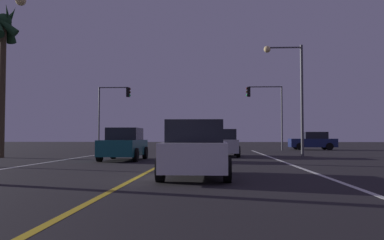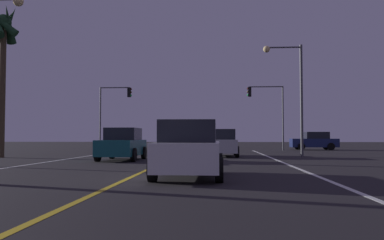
# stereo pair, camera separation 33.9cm
# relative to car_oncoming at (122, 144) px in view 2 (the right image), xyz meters

# --- Properties ---
(lane_edge_right) EXTENTS (0.16, 42.44, 0.01)m
(lane_edge_right) POSITION_rel_car_oncoming_xyz_m (8.14, -5.66, -0.82)
(lane_edge_right) COLOR silver
(lane_edge_right) RESTS_ON ground
(lane_edge_left) EXTENTS (0.16, 42.44, 0.01)m
(lane_edge_left) POSITION_rel_car_oncoming_xyz_m (-3.27, -5.66, -0.82)
(lane_edge_left) COLOR silver
(lane_edge_left) RESTS_ON ground
(lane_center_divider) EXTENTS (0.16, 42.44, 0.01)m
(lane_center_divider) POSITION_rel_car_oncoming_xyz_m (2.44, -5.66, -0.82)
(lane_center_divider) COLOR gold
(lane_center_divider) RESTS_ON ground
(car_oncoming) EXTENTS (2.02, 4.30, 1.70)m
(car_oncoming) POSITION_rel_car_oncoming_xyz_m (0.00, 0.00, 0.00)
(car_oncoming) COLOR black
(car_oncoming) RESTS_ON ground
(car_lead_same_lane) EXTENTS (2.02, 4.30, 1.70)m
(car_lead_same_lane) POSITION_rel_car_oncoming_xyz_m (4.20, -8.86, 0.00)
(car_lead_same_lane) COLOR black
(car_lead_same_lane) RESTS_ON ground
(car_crossing_side) EXTENTS (4.30, 2.02, 1.70)m
(car_crossing_side) POSITION_rel_car_oncoming_xyz_m (14.13, 17.91, 0.00)
(car_crossing_side) COLOR black
(car_crossing_side) RESTS_ON ground
(car_ahead_far) EXTENTS (2.02, 4.30, 1.70)m
(car_ahead_far) POSITION_rel_car_oncoming_xyz_m (5.27, 4.38, 0.00)
(car_ahead_far) COLOR black
(car_ahead_far) RESTS_ON ground
(traffic_light_near_right) EXTENTS (3.33, 0.36, 5.87)m
(traffic_light_near_right) POSITION_rel_car_oncoming_xyz_m (9.40, 16.06, 3.52)
(traffic_light_near_right) COLOR #4C4C51
(traffic_light_near_right) RESTS_ON ground
(traffic_light_near_left) EXTENTS (3.06, 0.36, 5.91)m
(traffic_light_near_left) POSITION_rel_car_oncoming_xyz_m (-4.66, 16.06, 3.53)
(traffic_light_near_left) COLOR #4C4C51
(traffic_light_near_left) RESTS_ON ground
(street_lamp_right_far) EXTENTS (2.49, 0.44, 7.12)m
(street_lamp_right_far) POSITION_rel_car_oncoming_xyz_m (9.72, 4.94, 3.79)
(street_lamp_right_far) COLOR #4C4C51
(street_lamp_right_far) RESTS_ON ground
(palm_tree_left_mid) EXTENTS (2.11, 2.14, 9.13)m
(palm_tree_left_mid) POSITION_rel_car_oncoming_xyz_m (-7.79, 2.09, 6.40)
(palm_tree_left_mid) COLOR #473826
(palm_tree_left_mid) RESTS_ON ground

